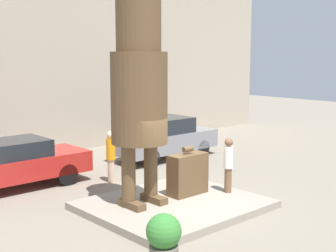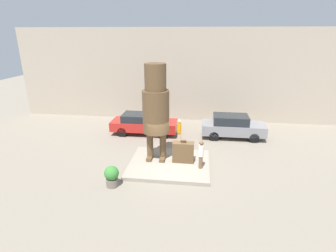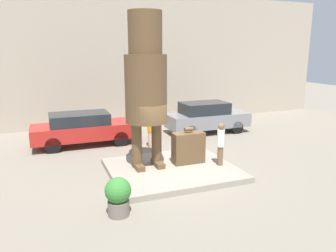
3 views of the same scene
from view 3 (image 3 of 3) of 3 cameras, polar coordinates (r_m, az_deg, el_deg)
ground_plane at (r=11.94m, az=0.69°, el=-8.06°), size 60.00×60.00×0.00m
pedestal at (r=11.91m, az=0.69°, el=-7.62°), size 4.41×3.80×0.20m
building_backdrop at (r=19.55m, az=-9.08°, el=11.29°), size 28.00×0.60×7.49m
statue_figure at (r=11.33m, az=-3.89°, el=8.17°), size 1.46×1.46×5.38m
giant_suitcase at (r=12.16m, az=3.56°, el=-3.79°), size 1.18×0.50×1.37m
tourist at (r=11.98m, az=9.16°, el=-2.83°), size 0.27×0.27×1.57m
parked_car_red at (r=15.54m, az=-14.45°, el=-0.32°), size 4.76×1.75×1.51m
parked_car_grey at (r=17.46m, az=6.74°, el=1.60°), size 4.34×1.72×1.64m
planter_pot at (r=8.93m, az=-8.67°, el=-11.87°), size 0.70×0.70×1.06m
worker_hivis at (r=14.68m, az=-3.08°, el=-0.26°), size 0.29×0.29×1.68m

